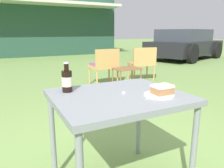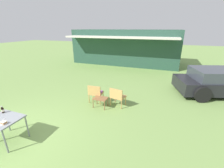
% 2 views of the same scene
% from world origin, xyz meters
% --- Properties ---
extents(cabin_building, '(9.02, 4.59, 2.91)m').
position_xyz_m(cabin_building, '(0.41, 11.17, 1.47)').
color(cabin_building, '#284C3D').
rests_on(cabin_building, ground_plane).
extents(parked_car, '(4.17, 2.84, 1.25)m').
position_xyz_m(parked_car, '(6.41, 5.79, 0.62)').
color(parked_car, black).
rests_on(parked_car, ground_plane).
extents(wicker_chair_cushioned, '(0.58, 0.47, 0.80)m').
position_xyz_m(wicker_chair_cushioned, '(1.30, 3.01, 0.46)').
color(wicker_chair_cushioned, tan).
rests_on(wicker_chair_cushioned, ground_plane).
extents(wicker_chair_plain, '(0.63, 0.54, 0.80)m').
position_xyz_m(wicker_chair_plain, '(2.28, 2.99, 0.47)').
color(wicker_chair_plain, tan).
rests_on(wicker_chair_plain, ground_plane).
extents(garden_side_table, '(0.54, 0.41, 0.41)m').
position_xyz_m(garden_side_table, '(1.67, 2.69, 0.36)').
color(garden_side_table, brown).
rests_on(garden_side_table, ground_plane).
extents(patio_table, '(0.87, 0.74, 0.73)m').
position_xyz_m(patio_table, '(0.00, 0.00, 0.66)').
color(patio_table, gray).
rests_on(patio_table, ground_plane).
extents(cake_on_plate, '(0.20, 0.20, 0.07)m').
position_xyz_m(cake_on_plate, '(0.24, -0.15, 0.76)').
color(cake_on_plate, white).
rests_on(cake_on_plate, patio_table).
extents(cola_bottle_near, '(0.07, 0.07, 0.21)m').
position_xyz_m(cola_bottle_near, '(-0.29, 0.22, 0.81)').
color(cola_bottle_near, black).
rests_on(cola_bottle_near, patio_table).
extents(fork, '(0.19, 0.03, 0.01)m').
position_xyz_m(fork, '(0.19, -0.17, 0.73)').
color(fork, silver).
rests_on(fork, patio_table).
extents(loose_bottle_cap, '(0.03, 0.03, 0.01)m').
position_xyz_m(loose_bottle_cap, '(0.04, 0.00, 0.74)').
color(loose_bottle_cap, silver).
rests_on(loose_bottle_cap, patio_table).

